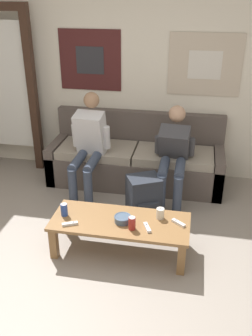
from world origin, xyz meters
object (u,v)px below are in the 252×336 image
(person_seated_adult, at_px, (88,144))
(backpack, at_px, (144,198))
(coffee_table, at_px, (120,225))
(drink_can_red, at_px, (132,223))
(game_controller_near_left, at_px, (147,227))
(ceramic_bowl, at_px, (123,219))
(couch, at_px, (136,161))
(game_controller_far_center, at_px, (178,223))
(game_controller_near_right, at_px, (70,224))
(drink_can_blue, at_px, (64,210))
(person_seated_teen, at_px, (174,153))
(pillar_candle, at_px, (160,213))

(person_seated_adult, relative_size, backpack, 2.55)
(coffee_table, height_order, drink_can_red, drink_can_red)
(drink_can_red, relative_size, game_controller_near_left, 0.85)
(ceramic_bowl, bearing_deg, coffee_table, 149.13)
(couch, relative_size, coffee_table, 1.69)
(game_controller_near_left, bearing_deg, game_controller_far_center, 24.81)
(person_seated_adult, distance_m, drink_can_red, 1.40)
(person_seated_adult, height_order, ceramic_bowl, person_seated_adult)
(drink_can_red, height_order, game_controller_near_right, drink_can_red)
(game_controller_near_left, distance_m, game_controller_far_center, 0.30)
(coffee_table, distance_m, game_controller_near_left, 0.29)
(backpack, xyz_separation_m, drink_can_blue, (-0.67, -0.66, 0.18))
(person_seated_adult, distance_m, drink_can_blue, 1.10)
(person_seated_teen, xyz_separation_m, drink_can_blue, (-0.94, -1.10, -0.18))
(couch, height_order, person_seated_adult, person_seated_adult)
(person_seated_adult, xyz_separation_m, drink_can_blue, (0.06, -1.07, -0.24))
(ceramic_bowl, height_order, game_controller_near_right, ceramic_bowl)
(backpack, xyz_separation_m, ceramic_bowl, (-0.10, -0.67, 0.16))
(person_seated_teen, relative_size, backpack, 2.27)
(person_seated_adult, relative_size, ceramic_bowl, 7.55)
(backpack, xyz_separation_m, game_controller_near_left, (0.13, -0.73, 0.13))
(coffee_table, height_order, drink_can_blue, drink_can_blue)
(pillar_candle, bearing_deg, ceramic_bowl, -159.30)
(drink_can_blue, bearing_deg, person_seated_adult, 93.09)
(couch, bearing_deg, game_controller_near_left, -76.92)
(person_seated_teen, height_order, drink_can_blue, person_seated_teen)
(coffee_table, bearing_deg, person_seated_adult, 119.40)
(couch, xyz_separation_m, game_controller_near_left, (0.36, -1.54, 0.07))
(person_seated_teen, relative_size, game_controller_far_center, 7.96)
(coffee_table, bearing_deg, game_controller_near_left, -16.82)
(coffee_table, height_order, ceramic_bowl, ceramic_bowl)
(person_seated_adult, distance_m, backpack, 0.94)
(person_seated_teen, bearing_deg, game_controller_near_right, -123.88)
(person_seated_adult, xyz_separation_m, game_controller_near_right, (0.16, -1.22, -0.29))
(drink_can_red, bearing_deg, pillar_candle, 43.65)
(person_seated_teen, bearing_deg, drink_can_blue, -130.47)
(couch, bearing_deg, drink_can_red, -81.91)
(drink_can_blue, bearing_deg, game_controller_near_right, -54.98)
(drink_can_blue, bearing_deg, person_seated_teen, 49.53)
(person_seated_teen, distance_m, backpack, 0.63)
(game_controller_near_right, bearing_deg, person_seated_teen, 56.12)
(drink_can_blue, bearing_deg, pillar_candle, 7.64)
(backpack, height_order, drink_can_blue, backpack)
(backpack, height_order, drink_can_red, backpack)
(coffee_table, distance_m, pillar_candle, 0.39)
(coffee_table, relative_size, game_controller_far_center, 9.59)
(backpack, relative_size, pillar_candle, 4.11)
(coffee_table, height_order, game_controller_near_left, game_controller_near_left)
(drink_can_red, relative_size, game_controller_near_right, 0.86)
(couch, bearing_deg, ceramic_bowl, -85.36)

